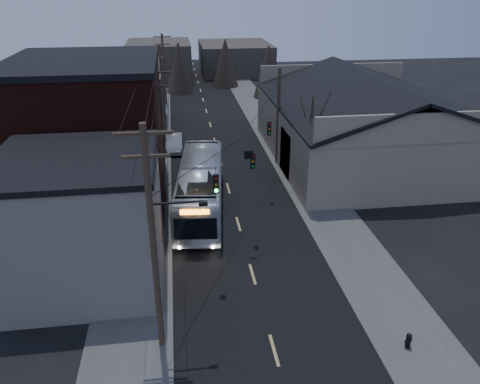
% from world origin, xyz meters
% --- Properties ---
extents(road_surface, '(9.00, 110.00, 0.02)m').
position_xyz_m(road_surface, '(0.00, 30.00, 0.01)').
color(road_surface, black).
rests_on(road_surface, ground).
extents(sidewalk_left, '(4.00, 110.00, 0.12)m').
position_xyz_m(sidewalk_left, '(-6.50, 30.00, 0.06)').
color(sidewalk_left, '#474744').
rests_on(sidewalk_left, ground).
extents(sidewalk_right, '(4.00, 110.00, 0.12)m').
position_xyz_m(sidewalk_right, '(6.50, 30.00, 0.06)').
color(sidewalk_right, '#474744').
rests_on(sidewalk_right, ground).
extents(building_clapboard, '(8.00, 8.00, 7.00)m').
position_xyz_m(building_clapboard, '(-9.00, 9.00, 3.50)').
color(building_clapboard, slate).
rests_on(building_clapboard, ground).
extents(building_brick, '(10.00, 12.00, 10.00)m').
position_xyz_m(building_brick, '(-10.00, 20.00, 5.00)').
color(building_brick, black).
rests_on(building_brick, ground).
extents(building_left_far, '(9.00, 14.00, 7.00)m').
position_xyz_m(building_left_far, '(-9.50, 36.00, 3.50)').
color(building_left_far, '#362F2B').
rests_on(building_left_far, ground).
extents(warehouse, '(16.16, 20.60, 7.73)m').
position_xyz_m(warehouse, '(13.00, 25.00, 2.70)').
color(warehouse, gray).
rests_on(warehouse, ground).
extents(building_far_left, '(10.00, 12.00, 6.00)m').
position_xyz_m(building_far_left, '(-6.00, 65.00, 3.00)').
color(building_far_left, '#362F2B').
rests_on(building_far_left, ground).
extents(building_far_right, '(12.00, 14.00, 5.00)m').
position_xyz_m(building_far_right, '(7.00, 70.00, 2.50)').
color(building_far_right, '#362F2B').
rests_on(building_far_right, ground).
extents(bare_tree, '(0.40, 0.40, 7.20)m').
position_xyz_m(bare_tree, '(6.50, 20.00, 3.60)').
color(bare_tree, black).
rests_on(bare_tree, ground).
extents(utility_lines, '(11.24, 45.28, 10.50)m').
position_xyz_m(utility_lines, '(-3.11, 24.14, 4.95)').
color(utility_lines, '#382B1E').
rests_on(utility_lines, ground).
extents(bus, '(4.29, 12.87, 3.52)m').
position_xyz_m(bus, '(-2.37, 16.65, 1.76)').
color(bus, silver).
rests_on(bus, ground).
extents(parked_car, '(1.63, 4.58, 1.51)m').
position_xyz_m(parked_car, '(-4.17, 29.81, 0.75)').
color(parked_car, '#9B9DA2').
rests_on(parked_car, ground).
extents(fire_hydrant, '(0.37, 0.26, 0.77)m').
position_xyz_m(fire_hydrant, '(5.97, 1.24, 0.53)').
color(fire_hydrant, black).
rests_on(fire_hydrant, sidewalk_right).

